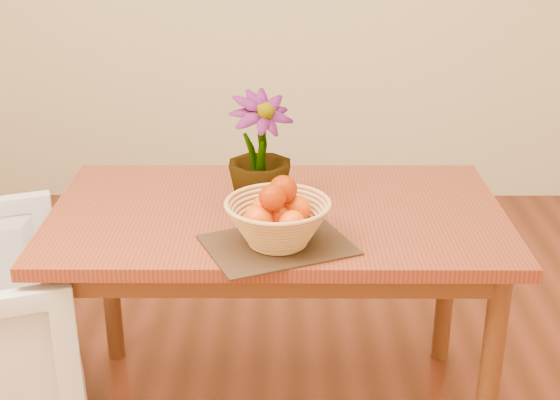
{
  "coord_description": "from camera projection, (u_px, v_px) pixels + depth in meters",
  "views": [
    {
      "loc": [
        0.02,
        -1.91,
        1.7
      ],
      "look_at": [
        0.01,
        0.11,
        0.86
      ],
      "focal_mm": 50.0,
      "sensor_mm": 36.0,
      "label": 1
    }
  ],
  "objects": [
    {
      "name": "placemat",
      "position": [
        278.0,
        245.0,
        2.17
      ],
      "size": [
        0.47,
        0.42,
        0.01
      ],
      "primitive_type": "cube",
      "rotation": [
        0.0,
        0.0,
        0.4
      ],
      "color": "#362113",
      "rests_on": "table"
    },
    {
      "name": "table",
      "position": [
        277.0,
        235.0,
        2.44
      ],
      "size": [
        1.4,
        0.8,
        0.75
      ],
      "color": "maroon",
      "rests_on": "floor"
    },
    {
      "name": "potted_plant",
      "position": [
        260.0,
        152.0,
        2.37
      ],
      "size": [
        0.27,
        0.27,
        0.36
      ],
      "primitive_type": "imported",
      "rotation": [
        0.0,
        0.0,
        0.51
      ],
      "color": "#1C4614",
      "rests_on": "table"
    },
    {
      "name": "orange_pile",
      "position": [
        278.0,
        205.0,
        2.13
      ],
      "size": [
        0.18,
        0.18,
        0.14
      ],
      "rotation": [
        0.0,
        0.0,
        0.02
      ],
      "color": "#F05803",
      "rests_on": "wicker_basket"
    },
    {
      "name": "wicker_basket",
      "position": [
        278.0,
        224.0,
        2.15
      ],
      "size": [
        0.3,
        0.3,
        0.12
      ],
      "color": "tan",
      "rests_on": "placemat"
    }
  ]
}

